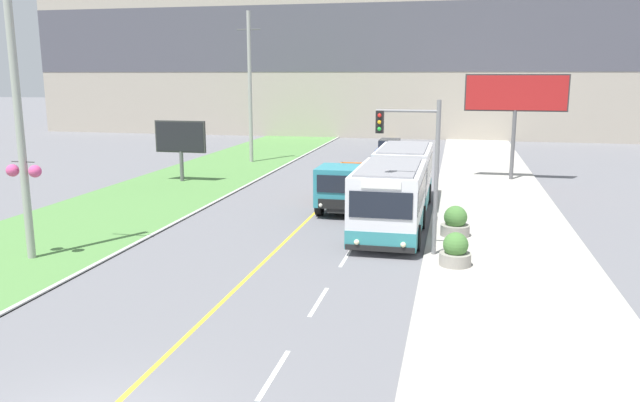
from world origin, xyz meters
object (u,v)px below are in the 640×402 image
(dump_truck, at_px, (347,187))
(utility_pole_near, at_px, (18,111))
(utility_pole_far, at_px, (250,87))
(billboard_large, at_px, (516,97))
(city_bus, at_px, (397,187))
(billboard_small, at_px, (180,139))
(car_distant, at_px, (389,149))
(planter_round_second, at_px, (455,223))
(traffic_light_mast, at_px, (418,158))
(planter_round_near, at_px, (455,251))

(dump_truck, xyz_separation_m, utility_pole_near, (-9.74, -10.30, 4.10))
(utility_pole_far, bearing_deg, billboard_large, -13.57)
(city_bus, relative_size, utility_pole_near, 1.14)
(utility_pole_near, height_order, billboard_small, utility_pole_near)
(car_distant, distance_m, planter_round_second, 24.85)
(dump_truck, height_order, billboard_small, billboard_small)
(utility_pole_near, relative_size, billboard_large, 1.72)
(dump_truck, height_order, traffic_light_mast, traffic_light_mast)
(utility_pole_far, xyz_separation_m, billboard_large, (18.53, -4.47, -0.41))
(car_distant, relative_size, billboard_large, 0.66)
(car_distant, xyz_separation_m, utility_pole_far, (-9.90, -4.85, 4.88))
(billboard_small, xyz_separation_m, planter_round_near, (16.64, -14.31, -2.06))
(utility_pole_far, distance_m, traffic_light_mast, 26.31)
(car_distant, bearing_deg, dump_truck, -89.62)
(planter_round_near, bearing_deg, traffic_light_mast, 139.61)
(billboard_large, bearing_deg, car_distant, 132.80)
(utility_pole_near, bearing_deg, utility_pole_far, 90.66)
(car_distant, relative_size, utility_pole_far, 0.39)
(city_bus, distance_m, billboard_small, 15.91)
(city_bus, bearing_deg, dump_truck, 152.77)
(dump_truck, xyz_separation_m, billboard_large, (8.50, 10.95, 3.99))
(billboard_small, bearing_deg, planter_round_second, -31.54)
(city_bus, distance_m, billboard_large, 14.11)
(utility_pole_near, relative_size, billboard_small, 2.99)
(car_distant, distance_m, billboard_small, 18.17)
(city_bus, bearing_deg, planter_round_second, -45.73)
(car_distant, height_order, utility_pole_far, utility_pole_far)
(dump_truck, xyz_separation_m, traffic_light_mast, (3.75, -6.89, 2.43))
(traffic_light_mast, height_order, billboard_small, traffic_light_mast)
(utility_pole_near, relative_size, planter_round_second, 9.11)
(traffic_light_mast, bearing_deg, billboard_large, 75.11)
(car_distant, bearing_deg, utility_pole_near, -107.44)
(billboard_small, height_order, planter_round_second, billboard_small)
(utility_pole_far, bearing_deg, billboard_small, -98.75)
(car_distant, bearing_deg, billboard_small, -128.81)
(dump_truck, relative_size, billboard_large, 1.03)
(dump_truck, height_order, car_distant, dump_truck)
(planter_round_near, distance_m, planter_round_second, 4.12)
(utility_pole_near, bearing_deg, planter_round_near, 8.34)
(billboard_large, bearing_deg, traffic_light_mast, -104.89)
(car_distant, relative_size, planter_round_near, 3.71)
(utility_pole_far, bearing_deg, dump_truck, -56.95)
(utility_pole_far, bearing_deg, planter_round_near, -57.11)
(billboard_large, distance_m, billboard_small, 20.67)
(city_bus, height_order, utility_pole_far, utility_pole_far)
(utility_pole_near, distance_m, planter_round_near, 15.80)
(utility_pole_far, height_order, planter_round_second, utility_pole_far)
(planter_round_second, bearing_deg, dump_truck, 142.22)
(car_distant, height_order, billboard_small, billboard_small)
(traffic_light_mast, relative_size, planter_round_second, 4.59)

